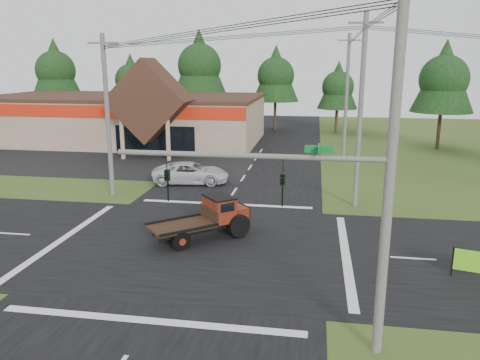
# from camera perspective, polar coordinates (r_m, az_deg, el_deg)

# --- Properties ---
(ground) EXTENTS (120.00, 120.00, 0.00)m
(ground) POSITION_cam_1_polar(r_m,az_deg,el_deg) (23.09, -5.03, -7.98)
(ground) COLOR #354819
(ground) RESTS_ON ground
(road_ns) EXTENTS (12.00, 120.00, 0.02)m
(road_ns) POSITION_cam_1_polar(r_m,az_deg,el_deg) (23.08, -5.03, -7.96)
(road_ns) COLOR black
(road_ns) RESTS_ON ground
(road_ew) EXTENTS (120.00, 12.00, 0.02)m
(road_ew) POSITION_cam_1_polar(r_m,az_deg,el_deg) (23.08, -5.03, -7.95)
(road_ew) COLOR black
(road_ew) RESTS_ON ground
(parking_apron) EXTENTS (28.00, 14.00, 0.02)m
(parking_apron) POSITION_cam_1_polar(r_m,az_deg,el_deg) (45.04, -16.52, 2.36)
(parking_apron) COLOR black
(parking_apron) RESTS_ON ground
(cvs_building) EXTENTS (30.40, 18.20, 9.19)m
(cvs_building) POSITION_cam_1_polar(r_m,az_deg,el_deg) (54.86, -13.61, 7.45)
(cvs_building) COLOR #9E806B
(cvs_building) RESTS_ON ground
(traffic_signal_mast) EXTENTS (8.12, 0.24, 7.00)m
(traffic_signal_mast) POSITION_cam_1_polar(r_m,az_deg,el_deg) (13.89, 10.59, -3.77)
(traffic_signal_mast) COLOR #595651
(traffic_signal_mast) RESTS_ON ground
(utility_pole_nr) EXTENTS (2.00, 0.30, 11.00)m
(utility_pole_nr) POSITION_cam_1_polar(r_m,az_deg,el_deg) (13.73, 17.84, 0.84)
(utility_pole_nr) COLOR #595651
(utility_pole_nr) RESTS_ON ground
(utility_pole_nw) EXTENTS (2.00, 0.30, 10.50)m
(utility_pole_nw) POSITION_cam_1_polar(r_m,az_deg,el_deg) (31.86, -15.85, 7.63)
(utility_pole_nw) COLOR #595651
(utility_pole_nw) RESTS_ON ground
(utility_pole_ne) EXTENTS (2.00, 0.30, 11.50)m
(utility_pole_ne) POSITION_cam_1_polar(r_m,az_deg,el_deg) (28.99, 14.47, 8.14)
(utility_pole_ne) COLOR #595651
(utility_pole_ne) RESTS_ON ground
(utility_pole_n) EXTENTS (2.00, 0.30, 11.20)m
(utility_pole_n) POSITION_cam_1_polar(r_m,az_deg,el_deg) (42.92, 12.84, 9.77)
(utility_pole_n) COLOR #595651
(utility_pole_n) RESTS_ON ground
(tree_row_a) EXTENTS (6.72, 6.72, 12.12)m
(tree_row_a) POSITION_cam_1_polar(r_m,az_deg,el_deg) (70.30, -21.59, 12.53)
(tree_row_a) COLOR #332316
(tree_row_a) RESTS_ON ground
(tree_row_b) EXTENTS (5.60, 5.60, 10.10)m
(tree_row_b) POSITION_cam_1_polar(r_m,az_deg,el_deg) (67.71, -13.14, 11.97)
(tree_row_b) COLOR #332316
(tree_row_b) RESTS_ON ground
(tree_row_c) EXTENTS (7.28, 7.28, 13.13)m
(tree_row_c) POSITION_cam_1_polar(r_m,az_deg,el_deg) (63.63, -4.96, 13.98)
(tree_row_c) COLOR #332316
(tree_row_c) RESTS_ON ground
(tree_row_d) EXTENTS (6.16, 6.16, 11.11)m
(tree_row_d) POSITION_cam_1_polar(r_m,az_deg,el_deg) (62.98, 4.38, 12.77)
(tree_row_d) COLOR #332316
(tree_row_d) RESTS_ON ground
(tree_row_e) EXTENTS (5.04, 5.04, 9.09)m
(tree_row_e) POSITION_cam_1_polar(r_m,az_deg,el_deg) (60.85, 11.86, 11.22)
(tree_row_e) COLOR #332316
(tree_row_e) RESTS_ON ground
(tree_side_ne) EXTENTS (6.16, 6.16, 11.11)m
(tree_side_ne) POSITION_cam_1_polar(r_m,az_deg,el_deg) (52.30, 23.63, 11.46)
(tree_side_ne) COLOR #332316
(tree_side_ne) RESTS_ON ground
(antique_flatbed_truck) EXTENTS (5.18, 4.85, 2.15)m
(antique_flatbed_truck) POSITION_cam_1_polar(r_m,az_deg,el_deg) (23.54, -4.74, -4.75)
(antique_flatbed_truck) COLOR #50120B
(antique_flatbed_truck) RESTS_ON ground
(white_pickup) EXTENTS (5.87, 3.30, 1.55)m
(white_pickup) POSITION_cam_1_polar(r_m,az_deg,el_deg) (34.82, -6.01, 0.87)
(white_pickup) COLOR silver
(white_pickup) RESTS_ON ground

